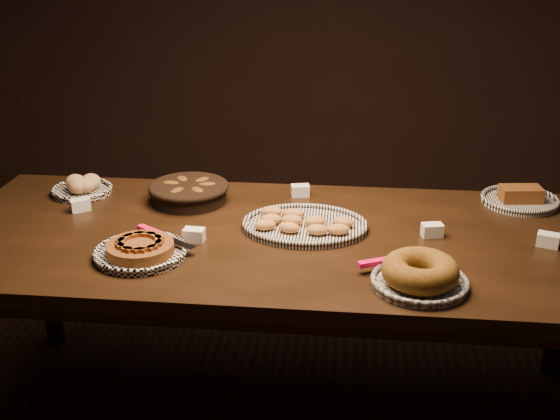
# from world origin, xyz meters

# --- Properties ---
(ground) EXTENTS (5.00, 5.00, 0.00)m
(ground) POSITION_xyz_m (0.00, 0.00, 0.00)
(ground) COLOR black
(ground) RESTS_ON ground
(buffet_table) EXTENTS (2.40, 1.00, 0.75)m
(buffet_table) POSITION_xyz_m (0.00, 0.00, 0.68)
(buffet_table) COLOR black
(buffet_table) RESTS_ON ground
(apple_tart_plate) EXTENTS (0.33, 0.33, 0.06)m
(apple_tart_plate) POSITION_xyz_m (-0.45, -0.22, 0.77)
(apple_tart_plate) COLOR white
(apple_tart_plate) RESTS_ON buffet_table
(madeleine_platter) EXTENTS (0.44, 0.36, 0.05)m
(madeleine_platter) POSITION_xyz_m (0.05, 0.05, 0.77)
(madeleine_platter) COLOR black
(madeleine_platter) RESTS_ON buffet_table
(bundt_cake_plate) EXTENTS (0.33, 0.34, 0.09)m
(bundt_cake_plate) POSITION_xyz_m (0.42, -0.33, 0.79)
(bundt_cake_plate) COLOR black
(bundt_cake_plate) RESTS_ON buffet_table
(croissant_basket) EXTENTS (0.37, 0.37, 0.08)m
(croissant_basket) POSITION_xyz_m (-0.41, 0.27, 0.79)
(croissant_basket) COLOR black
(croissant_basket) RESTS_ON buffet_table
(bread_roll_plate) EXTENTS (0.24, 0.24, 0.08)m
(bread_roll_plate) POSITION_xyz_m (-0.85, 0.30, 0.78)
(bread_roll_plate) COLOR white
(bread_roll_plate) RESTS_ON buffet_table
(loaf_plate) EXTENTS (0.29, 0.29, 0.07)m
(loaf_plate) POSITION_xyz_m (0.86, 0.38, 0.77)
(loaf_plate) COLOR black
(loaf_plate) RESTS_ON buffet_table
(tent_cards) EXTENTS (1.74, 0.51, 0.04)m
(tent_cards) POSITION_xyz_m (0.06, 0.09, 0.77)
(tent_cards) COLOR white
(tent_cards) RESTS_ON buffet_table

